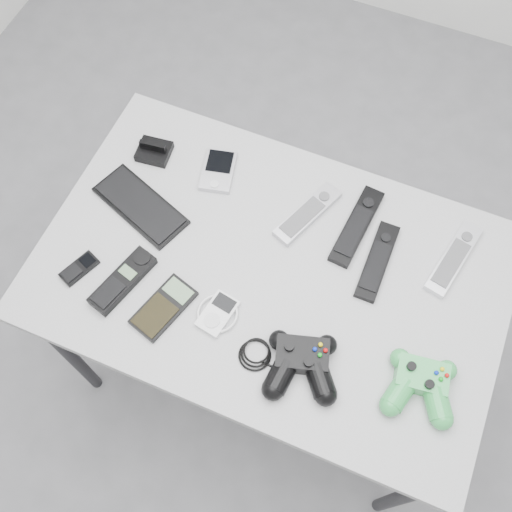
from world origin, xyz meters
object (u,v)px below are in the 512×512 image
at_px(remote_black_b, 377,261).
at_px(remote_black_a, 357,226).
at_px(pda_keyboard, 140,205).
at_px(mobile_phone, 79,268).
at_px(desk, 271,281).
at_px(remote_silver_b, 454,258).
at_px(controller_green, 421,383).
at_px(calculator, 164,307).
at_px(mp3_player, 218,314).
at_px(controller_black, 302,362).
at_px(pda, 218,171).
at_px(cordless_handset, 123,280).
at_px(remote_silver_a, 308,213).

bearing_deg(remote_black_b, remote_black_a, 136.59).
bearing_deg(pda_keyboard, mobile_phone, -84.03).
distance_m(remote_black_a, mobile_phone, 0.67).
distance_m(desk, remote_black_a, 0.25).
distance_m(desk, pda_keyboard, 0.37).
relative_size(pda_keyboard, remote_silver_b, 1.16).
xyz_separation_m(desk, controller_green, (0.39, -0.13, 0.09)).
bearing_deg(calculator, mobile_phone, -166.35).
relative_size(mobile_phone, mp3_player, 0.91).
bearing_deg(mp3_player, mobile_phone, -166.71).
xyz_separation_m(remote_black_b, controller_black, (-0.08, -0.30, 0.02)).
xyz_separation_m(pda, controller_black, (0.37, -0.39, 0.02)).
distance_m(remote_black_a, remote_black_b, 0.10).
relative_size(calculator, controller_green, 0.93).
xyz_separation_m(remote_black_b, cordless_handset, (-0.53, -0.28, 0.00)).
bearing_deg(pda_keyboard, pda, 71.15).
height_order(pda, controller_black, controller_black).
bearing_deg(pda, remote_black_b, -24.19).
relative_size(calculator, mp3_player, 1.54).
distance_m(desk, mobile_phone, 0.46).
xyz_separation_m(pda_keyboard, remote_silver_a, (0.39, 0.14, 0.00)).
distance_m(remote_silver_a, remote_silver_b, 0.36).
distance_m(pda_keyboard, remote_silver_a, 0.41).
height_order(pda_keyboard, controller_black, controller_black).
relative_size(desk, pda, 8.93).
xyz_separation_m(desk, mp3_player, (-0.07, -0.15, 0.07)).
bearing_deg(mobile_phone, calculator, 19.57).
bearing_deg(remote_black_b, desk, -153.16).
xyz_separation_m(pda_keyboard, remote_black_a, (0.51, 0.15, 0.00)).
relative_size(pda_keyboard, controller_green, 1.50).
distance_m(remote_black_b, calculator, 0.51).
xyz_separation_m(calculator, controller_black, (0.34, -0.00, 0.02)).
height_order(pda_keyboard, cordless_handset, cordless_handset).
xyz_separation_m(remote_black_a, cordless_handset, (-0.45, -0.35, 0.00)).
distance_m(remote_black_a, controller_black, 0.37).
bearing_deg(desk, pda_keyboard, 174.66).
bearing_deg(controller_black, pda, 117.13).
relative_size(pda, remote_black_b, 0.59).
xyz_separation_m(desk, remote_silver_a, (0.03, 0.17, 0.07)).
bearing_deg(remote_black_b, calculator, -144.31).
distance_m(remote_silver_a, controller_black, 0.38).
xyz_separation_m(remote_black_b, remote_silver_b, (0.16, 0.08, 0.00)).
bearing_deg(mobile_phone, remote_silver_b, 46.76).
height_order(pda_keyboard, mp3_player, mp3_player).
xyz_separation_m(controller_black, controller_green, (0.25, 0.06, -0.00)).
bearing_deg(remote_black_b, controller_green, -55.40).
xyz_separation_m(remote_silver_b, cordless_handset, (-0.69, -0.35, 0.00)).
xyz_separation_m(mobile_phone, controller_green, (0.81, 0.04, 0.02)).
distance_m(desk, mp3_player, 0.18).
height_order(calculator, mp3_player, mp3_player).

